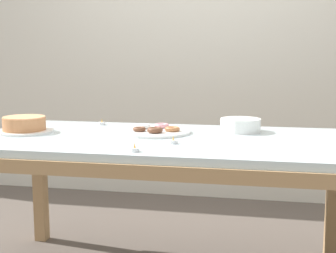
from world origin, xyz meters
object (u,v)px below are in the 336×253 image
object	(u,v)px
cake_chocolate_round	(24,125)
tealight_right_edge	(173,141)
pastry_platter	(154,131)
plate_stack	(240,125)
tealight_near_front	(102,123)
tealight_near_cakes	(135,149)

from	to	relation	value
cake_chocolate_round	tealight_right_edge	bearing A→B (deg)	-11.38
pastry_platter	tealight_right_edge	bearing A→B (deg)	-61.53
cake_chocolate_round	plate_stack	distance (m)	1.12
tealight_near_front	tealight_near_cakes	xyz separation A→B (m)	(0.38, -0.70, 0.00)
pastry_platter	plate_stack	size ratio (longest dim) A/B	1.80
tealight_near_cakes	cake_chocolate_round	bearing A→B (deg)	151.76
tealight_right_edge	cake_chocolate_round	bearing A→B (deg)	168.62
cake_chocolate_round	tealight_right_edge	xyz separation A→B (m)	(0.82, -0.16, -0.03)
pastry_platter	tealight_right_edge	xyz separation A→B (m)	(0.15, -0.28, -0.00)
plate_stack	tealight_near_cakes	xyz separation A→B (m)	(-0.41, -0.60, -0.02)
pastry_platter	tealight_near_front	distance (m)	0.42
plate_stack	tealight_near_cakes	size ratio (longest dim) A/B	5.25
pastry_platter	plate_stack	world-z (taller)	plate_stack
tealight_near_front	tealight_near_cakes	world-z (taller)	same
cake_chocolate_round	tealight_near_cakes	size ratio (longest dim) A/B	7.40
cake_chocolate_round	tealight_near_cakes	distance (m)	0.78
tealight_near_cakes	tealight_right_edge	distance (m)	0.24
cake_chocolate_round	pastry_platter	xyz separation A→B (m)	(0.67, 0.11, -0.03)
cake_chocolate_round	tealight_near_cakes	world-z (taller)	cake_chocolate_round
plate_stack	tealight_right_edge	bearing A→B (deg)	-125.59
tealight_near_front	cake_chocolate_round	bearing A→B (deg)	-133.39
cake_chocolate_round	tealight_near_front	distance (m)	0.45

